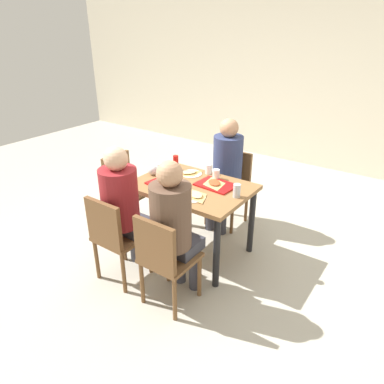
# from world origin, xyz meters

# --- Properties ---
(ground_plane) EXTENTS (10.00, 10.00, 0.02)m
(ground_plane) POSITION_xyz_m (0.00, 0.00, -0.01)
(ground_plane) COLOR #B2AD9E
(back_wall) EXTENTS (10.00, 0.10, 2.80)m
(back_wall) POSITION_xyz_m (0.00, 3.20, 1.40)
(back_wall) COLOR beige
(back_wall) RESTS_ON ground_plane
(main_table) EXTENTS (1.11, 0.78, 0.74)m
(main_table) POSITION_xyz_m (0.00, 0.00, 0.64)
(main_table) COLOR olive
(main_table) RESTS_ON ground_plane
(chair_near_left) EXTENTS (0.40, 0.40, 0.84)m
(chair_near_left) POSITION_xyz_m (-0.28, -0.77, 0.49)
(chair_near_left) COLOR brown
(chair_near_left) RESTS_ON ground_plane
(chair_near_right) EXTENTS (0.40, 0.40, 0.84)m
(chair_near_right) POSITION_xyz_m (0.28, -0.77, 0.49)
(chair_near_right) COLOR brown
(chair_near_right) RESTS_ON ground_plane
(chair_far_side) EXTENTS (0.40, 0.40, 0.84)m
(chair_far_side) POSITION_xyz_m (0.00, 0.77, 0.49)
(chair_far_side) COLOR brown
(chair_far_side) RESTS_ON ground_plane
(chair_left_end) EXTENTS (0.40, 0.40, 0.84)m
(chair_left_end) POSITION_xyz_m (-0.94, 0.00, 0.49)
(chair_left_end) COLOR brown
(chair_left_end) RESTS_ON ground_plane
(person_in_red) EXTENTS (0.32, 0.42, 1.25)m
(person_in_red) POSITION_xyz_m (-0.28, -0.63, 0.73)
(person_in_red) COLOR #383842
(person_in_red) RESTS_ON ground_plane
(person_in_brown_jacket) EXTENTS (0.32, 0.42, 1.25)m
(person_in_brown_jacket) POSITION_xyz_m (0.28, -0.63, 0.73)
(person_in_brown_jacket) COLOR #383842
(person_in_brown_jacket) RESTS_ON ground_plane
(person_far_side) EXTENTS (0.32, 0.42, 1.25)m
(person_far_side) POSITION_xyz_m (-0.00, 0.63, 0.73)
(person_far_side) COLOR #383842
(person_far_side) RESTS_ON ground_plane
(tray_red_near) EXTENTS (0.39, 0.30, 0.02)m
(tray_red_near) POSITION_xyz_m (-0.19, -0.14, 0.75)
(tray_red_near) COLOR #B21414
(tray_red_near) RESTS_ON main_table
(tray_red_far) EXTENTS (0.38, 0.28, 0.02)m
(tray_red_far) POSITION_xyz_m (0.19, 0.12, 0.75)
(tray_red_far) COLOR #B21414
(tray_red_far) RESTS_ON main_table
(paper_plate_center) EXTENTS (0.22, 0.22, 0.01)m
(paper_plate_center) POSITION_xyz_m (-0.17, 0.21, 0.74)
(paper_plate_center) COLOR white
(paper_plate_center) RESTS_ON main_table
(paper_plate_near_edge) EXTENTS (0.22, 0.22, 0.01)m
(paper_plate_near_edge) POSITION_xyz_m (0.17, -0.21, 0.74)
(paper_plate_near_edge) COLOR white
(paper_plate_near_edge) RESTS_ON main_table
(pizza_slice_a) EXTENTS (0.21, 0.19, 0.02)m
(pizza_slice_a) POSITION_xyz_m (-0.21, -0.11, 0.76)
(pizza_slice_a) COLOR tan
(pizza_slice_a) RESTS_ON tray_red_near
(pizza_slice_b) EXTENTS (0.27, 0.27, 0.02)m
(pizza_slice_b) POSITION_xyz_m (0.18, 0.12, 0.76)
(pizza_slice_b) COLOR #DBAD60
(pizza_slice_b) RESTS_ON tray_red_far
(pizza_slice_c) EXTENTS (0.23, 0.26, 0.02)m
(pizza_slice_c) POSITION_xyz_m (-0.18, 0.21, 0.76)
(pizza_slice_c) COLOR tan
(pizza_slice_c) RESTS_ON paper_plate_center
(pizza_slice_d) EXTENTS (0.27, 0.25, 0.02)m
(pizza_slice_d) POSITION_xyz_m (0.17, -0.19, 0.76)
(pizza_slice_d) COLOR #DBAD60
(pizza_slice_d) RESTS_ON paper_plate_near_edge
(plastic_cup_a) EXTENTS (0.07, 0.07, 0.10)m
(plastic_cup_a) POSITION_xyz_m (-0.03, 0.33, 0.79)
(plastic_cup_a) COLOR white
(plastic_cup_a) RESTS_ON main_table
(plastic_cup_b) EXTENTS (0.07, 0.07, 0.10)m
(plastic_cup_b) POSITION_xyz_m (0.03, -0.33, 0.79)
(plastic_cup_b) COLOR white
(plastic_cup_b) RESTS_ON main_table
(plastic_cup_c) EXTENTS (0.07, 0.07, 0.10)m
(plastic_cup_c) POSITION_xyz_m (-0.44, 0.06, 0.79)
(plastic_cup_c) COLOR white
(plastic_cup_c) RESTS_ON main_table
(plastic_cup_d) EXTENTS (0.07, 0.07, 0.10)m
(plastic_cup_d) POSITION_xyz_m (0.11, 0.25, 0.79)
(plastic_cup_d) COLOR white
(plastic_cup_d) RESTS_ON main_table
(soda_can) EXTENTS (0.07, 0.07, 0.12)m
(soda_can) POSITION_xyz_m (0.47, 0.02, 0.80)
(soda_can) COLOR #B7BCC6
(soda_can) RESTS_ON main_table
(condiment_bottle) EXTENTS (0.06, 0.06, 0.16)m
(condiment_bottle) POSITION_xyz_m (-0.36, 0.21, 0.82)
(condiment_bottle) COLOR red
(condiment_bottle) RESTS_ON main_table
(foil_bundle) EXTENTS (0.10, 0.10, 0.10)m
(foil_bundle) POSITION_xyz_m (-0.47, -0.02, 0.79)
(foil_bundle) COLOR silver
(foil_bundle) RESTS_ON main_table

